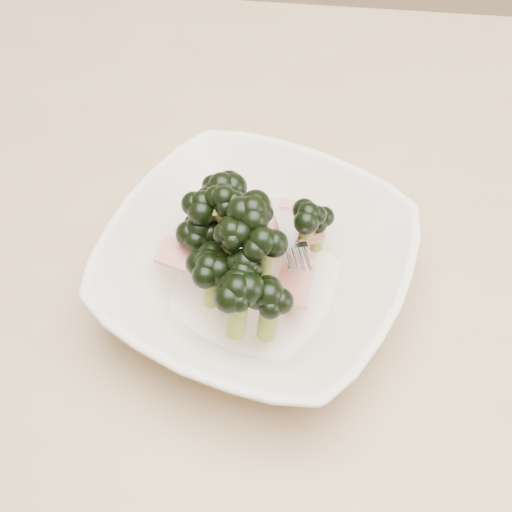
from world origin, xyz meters
name	(u,v)px	position (x,y,z in m)	size (l,w,h in m)	color
ground	(303,512)	(0.00, 0.00, 0.00)	(4.00, 4.00, 0.00)	tan
dining_table	(336,320)	(0.00, 0.00, 0.65)	(1.20, 0.80, 0.75)	tan
broccoli_dish	(254,264)	(-0.08, -0.04, 0.79)	(0.33, 0.33, 0.12)	beige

